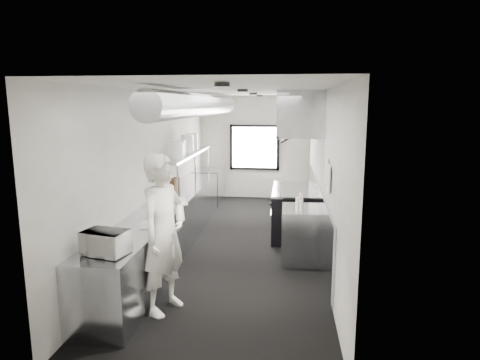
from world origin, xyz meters
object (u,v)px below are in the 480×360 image
(pass_shelf, at_px, (186,155))
(squeeze_bottle_a, at_px, (298,207))
(deli_tub_a, at_px, (118,231))
(small_plate, at_px, (154,216))
(exhaust_hood, at_px, (299,114))
(plate_stack_a, at_px, (177,150))
(range, at_px, (294,212))
(squeeze_bottle_d, at_px, (299,201))
(plate_stack_d, at_px, (192,142))
(plate_stack_c, at_px, (187,143))
(squeeze_bottle_e, at_px, (301,198))
(deli_tub_b, at_px, (114,231))
(prep_counter, at_px, (169,227))
(bottle_station, at_px, (302,235))
(line_cook, at_px, (164,234))
(far_work_table, at_px, (208,186))
(knife_block, at_px, (175,184))
(squeeze_bottle_c, at_px, (297,203))
(squeeze_bottle_b, at_px, (301,205))
(microwave, at_px, (105,243))
(plate_stack_b, at_px, (179,148))
(cutting_board, at_px, (173,201))

(pass_shelf, distance_m, squeeze_bottle_a, 3.06)
(deli_tub_a, height_order, small_plate, deli_tub_a)
(exhaust_hood, xyz_separation_m, plate_stack_a, (-2.27, -0.43, -0.68))
(range, bearing_deg, squeeze_bottle_d, -87.09)
(plate_stack_a, height_order, plate_stack_d, plate_stack_d)
(small_plate, distance_m, plate_stack_c, 2.83)
(exhaust_hood, relative_size, plate_stack_c, 6.02)
(small_plate, height_order, plate_stack_a, plate_stack_a)
(pass_shelf, height_order, squeeze_bottle_d, pass_shelf)
(deli_tub_a, xyz_separation_m, squeeze_bottle_e, (2.40, 1.98, 0.05))
(deli_tub_a, bearing_deg, squeeze_bottle_e, 39.44)
(deli_tub_b, xyz_separation_m, squeeze_bottle_d, (2.44, 1.82, 0.03))
(deli_tub_a, xyz_separation_m, plate_stack_a, (0.09, 2.67, 0.76))
(range, relative_size, squeeze_bottle_a, 9.39)
(plate_stack_c, bearing_deg, squeeze_bottle_d, -37.90)
(prep_counter, xyz_separation_m, plate_stack_d, (-0.04, 2.10, 1.31))
(bottle_station, height_order, line_cook, line_cook)
(far_work_table, height_order, plate_stack_d, plate_stack_d)
(knife_block, relative_size, squeeze_bottle_c, 1.34)
(range, height_order, deli_tub_b, deli_tub_b)
(squeeze_bottle_a, bearing_deg, line_cook, -136.06)
(far_work_table, bearing_deg, range, -48.81)
(squeeze_bottle_e, bearing_deg, plate_stack_c, 144.65)
(line_cook, relative_size, plate_stack_c, 5.45)
(plate_stack_a, bearing_deg, knife_block, 121.34)
(squeeze_bottle_b, bearing_deg, exhaust_hood, 91.03)
(prep_counter, distance_m, squeeze_bottle_e, 2.35)
(squeeze_bottle_a, bearing_deg, plate_stack_a, 150.93)
(squeeze_bottle_b, bearing_deg, deli_tub_b, -148.53)
(bottle_station, xyz_separation_m, microwave, (-2.28, -2.39, 0.59))
(microwave, bearing_deg, exhaust_hood, 71.48)
(bottle_station, relative_size, plate_stack_b, 2.98)
(prep_counter, relative_size, small_plate, 35.39)
(plate_stack_c, height_order, squeeze_bottle_c, plate_stack_c)
(microwave, height_order, squeeze_bottle_a, microwave)
(deli_tub_a, relative_size, plate_stack_b, 0.48)
(small_plate, relative_size, squeeze_bottle_d, 1.06)
(cutting_board, bearing_deg, line_cook, -77.41)
(line_cook, height_order, squeeze_bottle_b, line_cook)
(bottle_station, height_order, plate_stack_d, plate_stack_d)
(plate_stack_b, height_order, plate_stack_c, plate_stack_c)
(bottle_station, distance_m, plate_stack_c, 3.32)
(squeeze_bottle_b, bearing_deg, plate_stack_d, 133.13)
(range, relative_size, small_plate, 9.44)
(microwave, distance_m, knife_block, 3.53)
(far_work_table, distance_m, squeeze_bottle_d, 4.41)
(deli_tub_b, height_order, plate_stack_b, plate_stack_b)
(prep_counter, height_order, squeeze_bottle_e, squeeze_bottle_e)
(line_cook, bearing_deg, pass_shelf, 30.76)
(far_work_table, xyz_separation_m, microwave, (0.02, -6.29, 0.59))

